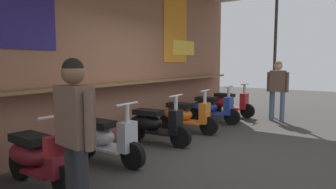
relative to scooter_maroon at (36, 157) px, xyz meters
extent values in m
plane|color=#383533|center=(2.41, -1.08, -0.39)|extent=(27.14, 27.14, 0.00)
cube|color=#8C5B44|center=(2.41, 0.94, 1.40)|extent=(9.69, 0.25, 3.57)
cube|color=brown|center=(2.41, 0.64, 0.76)|extent=(8.72, 0.36, 0.05)
cube|color=orange|center=(4.46, 0.80, 1.99)|extent=(1.06, 0.02, 1.67)
cube|color=gold|center=(4.86, 0.80, 1.55)|extent=(1.09, 0.03, 0.38)
cylinder|color=#332D28|center=(6.48, -1.15, 1.35)|extent=(0.08, 0.08, 3.48)
ellipsoid|color=maroon|center=(0.01, 0.17, 0.01)|extent=(0.41, 0.72, 0.30)
cube|color=black|center=(0.01, 0.12, 0.21)|extent=(0.33, 0.56, 0.10)
cube|color=maroon|center=(-0.01, -0.18, -0.14)|extent=(0.40, 0.52, 0.04)
cube|color=maroon|center=(-0.02, -0.48, 0.08)|extent=(0.29, 0.17, 0.44)
cylinder|color=#B7B7BC|center=(-0.02, -0.48, 0.21)|extent=(0.07, 0.07, 0.70)
cylinder|color=#B7B7BC|center=(-0.02, -0.48, 0.56)|extent=(0.46, 0.06, 0.04)
cylinder|color=black|center=(-0.03, -0.58, -0.19)|extent=(0.12, 0.40, 0.40)
cylinder|color=black|center=(0.02, 0.42, -0.19)|extent=(0.12, 0.40, 0.40)
ellipsoid|color=#B2B5BA|center=(1.14, 0.17, 0.01)|extent=(0.39, 0.70, 0.30)
cube|color=black|center=(1.14, 0.12, 0.21)|extent=(0.31, 0.55, 0.10)
cube|color=#B2B5BA|center=(1.14, -0.18, -0.14)|extent=(0.39, 0.50, 0.04)
cube|color=#B2B5BA|center=(1.14, -0.48, 0.08)|extent=(0.28, 0.16, 0.44)
cylinder|color=#B7B7BC|center=(1.14, -0.48, 0.21)|extent=(0.07, 0.07, 0.70)
cylinder|color=#B7B7BC|center=(1.14, -0.48, 0.56)|extent=(0.46, 0.04, 0.04)
cylinder|color=black|center=(1.14, -0.58, -0.19)|extent=(0.10, 0.40, 0.40)
cylinder|color=black|center=(1.13, 0.42, -0.19)|extent=(0.10, 0.40, 0.40)
ellipsoid|color=black|center=(2.42, 0.17, 0.01)|extent=(0.42, 0.72, 0.30)
cube|color=black|center=(2.42, 0.12, 0.21)|extent=(0.34, 0.57, 0.10)
cube|color=black|center=(2.44, -0.18, -0.14)|extent=(0.41, 0.52, 0.04)
cube|color=black|center=(2.46, -0.48, 0.08)|extent=(0.29, 0.18, 0.44)
cylinder|color=#B7B7BC|center=(2.46, -0.48, 0.21)|extent=(0.07, 0.07, 0.70)
cylinder|color=#B7B7BC|center=(2.46, -0.48, 0.56)|extent=(0.46, 0.07, 0.04)
cylinder|color=black|center=(2.47, -0.58, -0.19)|extent=(0.13, 0.41, 0.40)
cylinder|color=black|center=(2.40, 0.42, -0.19)|extent=(0.13, 0.41, 0.40)
ellipsoid|color=orange|center=(3.56, 0.17, 0.01)|extent=(0.43, 0.73, 0.30)
cube|color=black|center=(3.57, 0.12, 0.21)|extent=(0.34, 0.57, 0.10)
cube|color=orange|center=(3.59, -0.18, -0.14)|extent=(0.42, 0.53, 0.04)
cube|color=orange|center=(3.61, -0.48, 0.08)|extent=(0.29, 0.18, 0.44)
cylinder|color=#B7B7BC|center=(3.61, -0.48, 0.21)|extent=(0.07, 0.07, 0.70)
cylinder|color=#B7B7BC|center=(3.61, -0.48, 0.56)|extent=(0.46, 0.07, 0.04)
cylinder|color=black|center=(3.62, -0.58, -0.19)|extent=(0.13, 0.41, 0.40)
cylinder|color=black|center=(3.54, 0.42, -0.19)|extent=(0.13, 0.41, 0.40)
ellipsoid|color=#233D9E|center=(4.89, 0.17, 0.01)|extent=(0.39, 0.71, 0.30)
cube|color=black|center=(4.90, 0.12, 0.21)|extent=(0.31, 0.56, 0.10)
cube|color=#233D9E|center=(4.90, -0.18, -0.14)|extent=(0.39, 0.51, 0.04)
cube|color=#233D9E|center=(4.91, -0.48, 0.08)|extent=(0.28, 0.16, 0.44)
cylinder|color=#B7B7BC|center=(4.91, -0.48, 0.21)|extent=(0.07, 0.07, 0.70)
cylinder|color=#B7B7BC|center=(4.91, -0.48, 0.56)|extent=(0.46, 0.04, 0.04)
cylinder|color=black|center=(4.91, -0.58, -0.19)|extent=(0.11, 0.40, 0.40)
cylinder|color=black|center=(4.89, 0.42, -0.19)|extent=(0.11, 0.40, 0.40)
ellipsoid|color=red|center=(6.05, 0.17, 0.01)|extent=(0.40, 0.71, 0.30)
cube|color=black|center=(6.05, 0.12, 0.21)|extent=(0.32, 0.56, 0.10)
cube|color=red|center=(6.04, -0.18, -0.14)|extent=(0.40, 0.51, 0.04)
cube|color=red|center=(6.03, -0.48, 0.08)|extent=(0.28, 0.17, 0.44)
cylinder|color=#B7B7BC|center=(6.03, -0.48, 0.21)|extent=(0.07, 0.07, 0.70)
cylinder|color=#B7B7BC|center=(6.03, -0.48, 0.56)|extent=(0.46, 0.05, 0.04)
cylinder|color=black|center=(6.03, -0.58, -0.19)|extent=(0.11, 0.40, 0.40)
cylinder|color=black|center=(6.06, 0.42, -0.19)|extent=(0.11, 0.40, 0.40)
cylinder|color=#232328|center=(-0.26, -0.99, 0.00)|extent=(0.12, 0.12, 0.78)
cube|color=brown|center=(-0.31, -1.13, 0.67)|extent=(0.26, 0.42, 0.56)
sphere|color=brown|center=(-0.31, -1.13, 1.07)|extent=(0.21, 0.21, 0.21)
sphere|color=black|center=(-0.31, -1.13, 1.10)|extent=(0.20, 0.20, 0.20)
cylinder|color=brown|center=(-0.35, -1.37, 0.65)|extent=(0.08, 0.08, 0.52)
cylinder|color=brown|center=(-0.27, -0.90, 0.65)|extent=(0.08, 0.08, 0.52)
cube|color=maroon|center=(-0.28, -0.83, 0.34)|extent=(0.27, 0.14, 0.20)
cylinder|color=slate|center=(6.00, -1.52, 0.00)|extent=(0.12, 0.12, 0.78)
cylinder|color=slate|center=(6.11, -1.21, 0.00)|extent=(0.12, 0.12, 0.78)
cube|color=brown|center=(6.05, -1.37, 0.67)|extent=(0.23, 0.41, 0.55)
sphere|color=tan|center=(6.05, -1.37, 1.07)|extent=(0.21, 0.21, 0.21)
sphere|color=olive|center=(6.05, -1.37, 1.10)|extent=(0.20, 0.20, 0.20)
cylinder|color=brown|center=(6.07, -1.60, 0.65)|extent=(0.08, 0.08, 0.52)
cylinder|color=brown|center=(6.04, -1.13, 0.65)|extent=(0.08, 0.08, 0.52)
camera|label=1|loc=(-2.10, -3.37, 1.16)|focal=32.28mm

